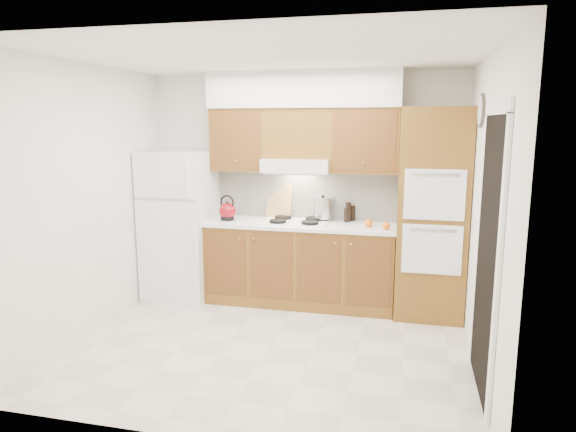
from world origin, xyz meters
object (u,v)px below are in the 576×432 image
(stock_pot, at_px, (323,208))
(kettle, at_px, (227,211))
(fridge, at_px, (180,225))
(oven_cabinet, at_px, (432,214))

(stock_pot, bearing_deg, kettle, -167.90)
(kettle, bearing_deg, stock_pot, 35.53)
(fridge, distance_m, kettle, 0.61)
(oven_cabinet, relative_size, stock_pot, 9.58)
(kettle, relative_size, stock_pot, 0.83)
(fridge, xyz_separation_m, oven_cabinet, (2.85, 0.03, 0.24))
(oven_cabinet, xyz_separation_m, kettle, (-2.26, -0.03, -0.05))
(fridge, xyz_separation_m, stock_pot, (1.65, 0.24, 0.22))
(stock_pot, bearing_deg, oven_cabinet, -9.63)
(kettle, height_order, stock_pot, stock_pot)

